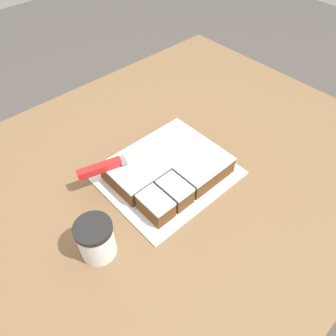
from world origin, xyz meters
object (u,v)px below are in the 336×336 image
Objects in this scene: cake at (168,167)px; coffee_cup at (96,239)px; cake_board at (168,175)px; knife at (112,164)px.

cake is 0.30m from coffee_cup.
knife is at bearing 145.45° from cake_board.
coffee_cup is at bearing -166.41° from cake.
cake_board is 0.03m from cake.
cake_board is 3.41× the size of coffee_cup.
cake is at bearing 13.59° from coffee_cup.
cake is at bearing -17.58° from knife.
knife is at bearing 146.92° from cake.
cake_board is 1.20× the size of cake.
knife is 0.22m from coffee_cup.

